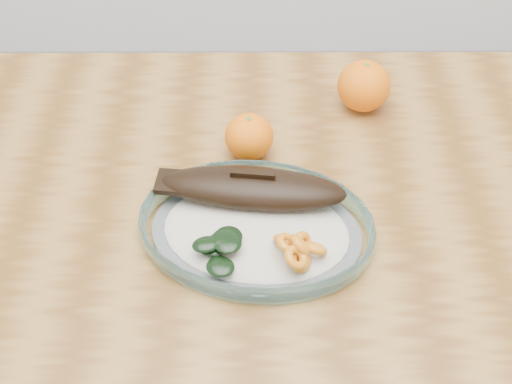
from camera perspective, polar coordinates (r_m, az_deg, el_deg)
dining_table at (r=0.95m, az=-0.42°, el=-6.62°), size 1.20×0.80×0.75m
plated_meal at (r=0.85m, az=-0.01°, el=-2.88°), size 0.63×0.63×0.08m
orange_left at (r=0.94m, az=-0.62°, el=4.94°), size 0.07×0.07×0.07m
orange_right at (r=1.04m, az=9.56°, el=9.28°), size 0.08×0.08×0.08m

